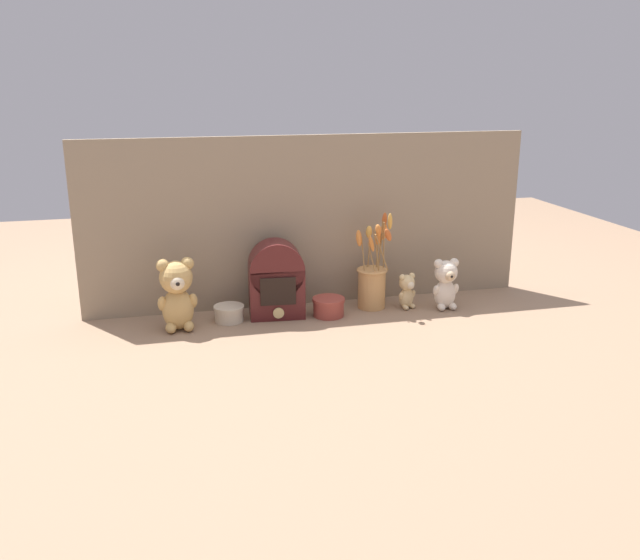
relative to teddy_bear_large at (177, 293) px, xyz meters
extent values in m
plane|color=#8E7056|center=(0.49, 0.00, -0.13)|extent=(4.00, 4.00, 0.00)
cube|color=gray|center=(0.49, 0.17, 0.18)|extent=(1.62, 0.02, 0.61)
ellipsoid|color=tan|center=(0.00, 0.00, -0.06)|extent=(0.11, 0.09, 0.14)
sphere|color=tan|center=(0.00, 0.00, 0.05)|extent=(0.11, 0.11, 0.11)
sphere|color=beige|center=(0.00, -0.04, 0.05)|extent=(0.05, 0.05, 0.05)
sphere|color=black|center=(0.00, -0.06, 0.05)|extent=(0.01, 0.01, 0.01)
sphere|color=tan|center=(0.04, 0.01, 0.09)|extent=(0.04, 0.04, 0.04)
sphere|color=tan|center=(-0.04, 0.00, 0.09)|extent=(0.04, 0.04, 0.04)
ellipsoid|color=tan|center=(0.05, 0.00, -0.03)|extent=(0.03, 0.05, 0.06)
ellipsoid|color=tan|center=(-0.05, -0.01, -0.03)|extent=(0.03, 0.05, 0.06)
ellipsoid|color=tan|center=(0.03, -0.03, -0.11)|extent=(0.04, 0.06, 0.04)
ellipsoid|color=tan|center=(-0.03, -0.03, -0.11)|extent=(0.04, 0.06, 0.04)
ellipsoid|color=beige|center=(0.94, -0.02, -0.07)|extent=(0.08, 0.06, 0.11)
sphere|color=beige|center=(0.94, -0.02, 0.01)|extent=(0.08, 0.08, 0.08)
sphere|color=#D1B289|center=(0.94, -0.05, 0.00)|extent=(0.04, 0.04, 0.04)
sphere|color=black|center=(0.94, -0.06, 0.01)|extent=(0.01, 0.01, 0.01)
sphere|color=beige|center=(0.97, -0.02, 0.04)|extent=(0.03, 0.03, 0.03)
sphere|color=beige|center=(0.91, -0.02, 0.04)|extent=(0.03, 0.03, 0.03)
ellipsoid|color=beige|center=(0.98, -0.02, -0.05)|extent=(0.02, 0.04, 0.05)
ellipsoid|color=beige|center=(0.91, -0.02, -0.05)|extent=(0.02, 0.04, 0.05)
ellipsoid|color=beige|center=(0.96, -0.04, -0.11)|extent=(0.03, 0.04, 0.03)
ellipsoid|color=beige|center=(0.92, -0.04, -0.11)|extent=(0.03, 0.04, 0.03)
ellipsoid|color=#DBBC84|center=(0.81, 0.02, -0.09)|extent=(0.06, 0.06, 0.07)
sphere|color=#DBBC84|center=(0.81, 0.02, -0.03)|extent=(0.06, 0.06, 0.06)
sphere|color=beige|center=(0.82, 0.00, -0.04)|extent=(0.03, 0.03, 0.03)
sphere|color=black|center=(0.82, -0.01, -0.03)|extent=(0.01, 0.01, 0.01)
sphere|color=#DBBC84|center=(0.83, 0.03, -0.01)|extent=(0.02, 0.02, 0.02)
sphere|color=#DBBC84|center=(0.79, 0.02, -0.01)|extent=(0.02, 0.02, 0.02)
ellipsoid|color=#DBBC84|center=(0.84, 0.02, -0.08)|extent=(0.02, 0.03, 0.03)
ellipsoid|color=#DBBC84|center=(0.79, 0.01, -0.08)|extent=(0.02, 0.03, 0.03)
ellipsoid|color=#DBBC84|center=(0.83, 0.01, -0.12)|extent=(0.03, 0.03, 0.02)
ellipsoid|color=#DBBC84|center=(0.80, 0.00, -0.12)|extent=(0.03, 0.03, 0.02)
cylinder|color=tan|center=(0.69, 0.06, -0.05)|extent=(0.10, 0.10, 0.15)
torus|color=tan|center=(0.69, 0.06, 0.01)|extent=(0.11, 0.11, 0.01)
cylinder|color=#9E7542|center=(0.68, 0.03, 0.07)|extent=(0.03, 0.02, 0.10)
ellipsoid|color=orange|center=(0.67, 0.01, 0.12)|extent=(0.03, 0.03, 0.06)
cylinder|color=#9E7542|center=(0.69, 0.03, 0.09)|extent=(0.03, 0.01, 0.15)
ellipsoid|color=orange|center=(0.69, 0.01, 0.17)|extent=(0.03, 0.02, 0.04)
cylinder|color=#9E7542|center=(0.72, 0.06, 0.09)|extent=(0.01, 0.03, 0.13)
ellipsoid|color=orange|center=(0.73, 0.06, 0.15)|extent=(0.03, 0.04, 0.07)
cylinder|color=#9E7542|center=(0.71, 0.06, 0.07)|extent=(0.01, 0.01, 0.11)
ellipsoid|color=orange|center=(0.71, 0.07, 0.13)|extent=(0.03, 0.03, 0.06)
cylinder|color=#9E7542|center=(0.72, 0.06, 0.11)|extent=(0.01, 0.03, 0.17)
ellipsoid|color=#C65B28|center=(0.73, 0.06, 0.19)|extent=(0.02, 0.03, 0.06)
cylinder|color=#9E7542|center=(0.65, 0.05, 0.08)|extent=(0.01, 0.04, 0.12)
ellipsoid|color=orange|center=(0.64, 0.05, 0.13)|extent=(0.02, 0.04, 0.06)
cylinder|color=#9E7542|center=(0.73, 0.04, 0.11)|extent=(0.02, 0.04, 0.17)
ellipsoid|color=gold|center=(0.74, 0.03, 0.19)|extent=(0.03, 0.03, 0.06)
cylinder|color=#9E7542|center=(0.71, 0.01, 0.09)|extent=(0.06, 0.03, 0.14)
ellipsoid|color=#C65B28|center=(0.72, -0.02, 0.16)|extent=(0.04, 0.03, 0.05)
cylinder|color=#9E7542|center=(0.68, 0.08, 0.08)|extent=(0.01, 0.01, 0.13)
ellipsoid|color=gold|center=(0.68, 0.08, 0.15)|extent=(0.03, 0.03, 0.04)
cube|color=#4C1919|center=(0.34, 0.05, -0.04)|extent=(0.20, 0.13, 0.17)
cylinder|color=#4C1919|center=(0.34, 0.05, 0.05)|extent=(0.20, 0.13, 0.19)
cube|color=black|center=(0.33, -0.01, -0.02)|extent=(0.12, 0.02, 0.10)
cylinder|color=#D6BC7A|center=(0.33, -0.01, -0.10)|extent=(0.04, 0.01, 0.04)
cylinder|color=#993D33|center=(0.52, 0.01, -0.10)|extent=(0.11, 0.11, 0.05)
cylinder|color=#993D33|center=(0.52, 0.01, -0.07)|extent=(0.11, 0.11, 0.01)
cylinder|color=beige|center=(0.17, 0.04, -0.10)|extent=(0.10, 0.10, 0.04)
cylinder|color=beige|center=(0.17, 0.04, -0.08)|extent=(0.10, 0.10, 0.01)
camera|label=1|loc=(-0.05, -2.16, 0.68)|focal=38.00mm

